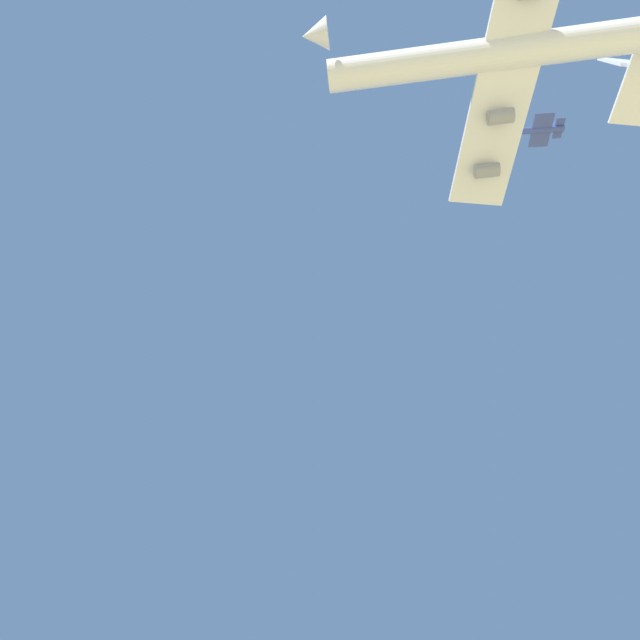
{
  "coord_description": "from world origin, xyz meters",
  "views": [
    {
      "loc": [
        37.07,
        72.72,
        4.47
      ],
      "look_at": [
        -6.37,
        36.81,
        61.44
      ],
      "focal_mm": 30.32,
      "sensor_mm": 36.0,
      "label": 1
    }
  ],
  "objects": [
    {
      "name": "carrier_jet",
      "position": [
        -15.02,
        77.29,
        116.07
      ],
      "size": [
        61.07,
        61.72,
        22.58
      ],
      "rotation": [
        0.22,
        0.0,
        -0.79
      ],
      "color": "white"
    },
    {
      "name": "chase_jet_lead",
      "position": [
        -36.82,
        74.86,
        122.11
      ],
      "size": [
        11.31,
        14.02,
        4.0
      ],
      "rotation": [
        0.0,
        0.0,
        -0.95
      ],
      "color": "#38478C"
    }
  ]
}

